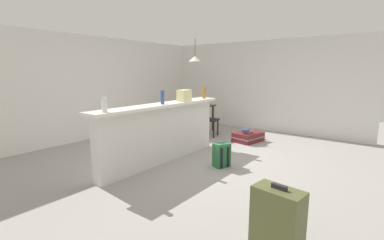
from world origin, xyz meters
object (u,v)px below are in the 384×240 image
at_px(bottle_blue, 162,97).
at_px(bottle_white, 104,105).
at_px(dining_chair_near_partition, 207,116).
at_px(pendant_lamp, 195,59).
at_px(suitcase_upright_olive, 277,220).
at_px(book_stack, 247,131).
at_px(backpack_green, 221,155).
at_px(suitcase_flat_maroon, 248,137).
at_px(bottle_amber, 204,93).
at_px(grocery_bag, 184,96).
at_px(dining_table, 193,109).

bearing_deg(bottle_blue, bottle_white, -179.94).
distance_m(dining_chair_near_partition, pendant_lamp, 1.55).
height_order(pendant_lamp, suitcase_upright_olive, pendant_lamp).
height_order(bottle_white, bottle_blue, bottle_blue).
bearing_deg(pendant_lamp, book_stack, -91.58).
xyz_separation_m(pendant_lamp, backpack_green, (-1.91, -2.01, -1.78)).
bearing_deg(suitcase_upright_olive, backpack_green, 43.60).
relative_size(dining_chair_near_partition, suitcase_upright_olive, 1.39).
bearing_deg(dining_chair_near_partition, suitcase_flat_maroon, -83.96).
relative_size(dining_chair_near_partition, backpack_green, 2.21).
distance_m(bottle_white, suitcase_upright_olive, 2.71).
height_order(bottle_amber, suitcase_flat_maroon, bottle_amber).
bearing_deg(grocery_bag, dining_table, 32.68).
bearing_deg(dining_table, suitcase_upright_olive, -134.19).
xyz_separation_m(bottle_amber, dining_table, (1.08, 1.12, -0.56)).
bearing_deg(suitcase_flat_maroon, grocery_bag, 162.24).
height_order(pendant_lamp, suitcase_flat_maroon, pendant_lamp).
bearing_deg(backpack_green, suitcase_flat_maroon, 11.90).
distance_m(pendant_lamp, suitcase_upright_olive, 5.38).
height_order(dining_chair_near_partition, backpack_green, dining_chair_near_partition).
height_order(bottle_amber, grocery_bag, bottle_amber).
xyz_separation_m(dining_table, suitcase_upright_olive, (-3.59, -3.69, -0.32)).
distance_m(bottle_white, backpack_green, 2.16).
distance_m(grocery_bag, book_stack, 2.02).
relative_size(pendant_lamp, backpack_green, 1.51).
bearing_deg(bottle_blue, pendant_lamp, 24.04).
relative_size(bottle_white, suitcase_flat_maroon, 0.24).
xyz_separation_m(bottle_white, pendant_lamp, (3.58, 1.06, 0.79)).
bearing_deg(backpack_green, pendant_lamp, 46.50).
distance_m(bottle_amber, dining_table, 1.65).
bearing_deg(dining_chair_near_partition, bottle_blue, -165.89).
xyz_separation_m(suitcase_flat_maroon, suitcase_upright_olive, (-3.59, -2.02, 0.22)).
relative_size(grocery_bag, book_stack, 0.95).
height_order(pendant_lamp, backpack_green, pendant_lamp).
bearing_deg(pendant_lamp, bottle_amber, -135.99).
bearing_deg(grocery_bag, bottle_white, -179.75).
relative_size(suitcase_flat_maroon, suitcase_upright_olive, 1.30).
distance_m(bottle_blue, dining_chair_near_partition, 2.41).
relative_size(bottle_white, dining_table, 0.19).
bearing_deg(book_stack, backpack_green, -166.88).
bearing_deg(pendant_lamp, bottle_blue, -155.96).
relative_size(bottle_white, pendant_lamp, 0.34).
distance_m(bottle_blue, book_stack, 2.57).
bearing_deg(bottle_white, grocery_bag, 0.25).
bearing_deg(book_stack, suitcase_upright_olive, -150.04).
height_order(bottle_white, dining_table, bottle_white).
xyz_separation_m(pendant_lamp, book_stack, (-0.04, -1.58, -1.73)).
distance_m(suitcase_flat_maroon, backpack_green, 1.93).
bearing_deg(bottle_blue, suitcase_flat_maroon, -13.13).
xyz_separation_m(grocery_bag, suitcase_flat_maroon, (1.74, -0.56, -1.08)).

